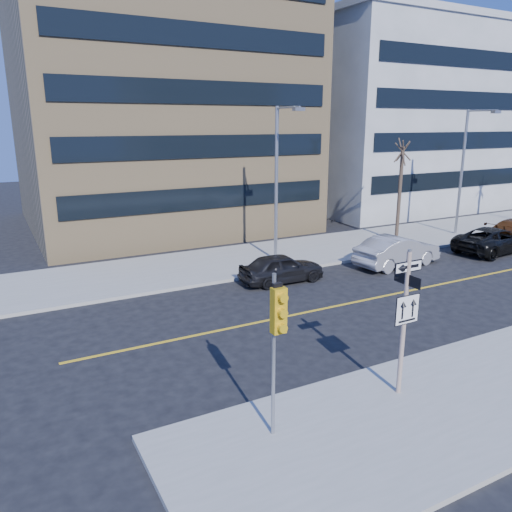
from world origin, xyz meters
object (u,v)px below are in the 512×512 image
sign_pole (405,315)px  parked_car_a (282,268)px  parked_car_b (397,251)px  streetlight_b (466,164)px  streetlight_a (279,174)px  traffic_signal (277,324)px  parked_car_c (494,240)px  street_tree_west (403,154)px

sign_pole → parked_car_a: size_ratio=0.99×
parked_car_b → streetlight_b: bearing=-73.5°
streetlight_a → traffic_signal: bearing=-120.8°
parked_car_c → streetlight_a: 13.50m
streetlight_b → street_tree_west: streetlight_b is taller
traffic_signal → parked_car_a: bearing=58.4°
streetlight_a → street_tree_west: size_ratio=1.26×
parked_car_a → parked_car_c: parked_car_c is taller
traffic_signal → streetlight_a: (8.00, 13.42, 1.73)m
parked_car_a → parked_car_b: parked_car_b is taller
parked_car_c → streetlight_a: size_ratio=0.67×
traffic_signal → streetlight_a: 15.72m
parked_car_b → street_tree_west: 7.20m
parked_car_b → parked_car_c: parked_car_b is taller
traffic_signal → parked_car_c: bearing=25.1°
parked_car_c → traffic_signal: bearing=109.7°
sign_pole → parked_car_c: sign_pole is taller
sign_pole → traffic_signal: 4.05m
streetlight_a → street_tree_west: bearing=3.5°
street_tree_west → traffic_signal: bearing=-140.6°
sign_pole → street_tree_west: size_ratio=0.64×
parked_car_c → street_tree_west: size_ratio=0.84×
parked_car_a → street_tree_west: street_tree_west is taller
traffic_signal → streetlight_a: bearing=59.2°
parked_car_b → traffic_signal: bearing=122.2°
parked_car_c → streetlight_b: 5.88m
streetlight_a → street_tree_west: (9.00, 0.54, 0.77)m
traffic_signal → streetlight_b: (22.00, 13.42, 1.73)m
parked_car_b → street_tree_west: street_tree_west is taller
street_tree_west → streetlight_b: bearing=-6.2°
streetlight_a → parked_car_a: bearing=-117.7°
streetlight_a → parked_car_c: bearing=-17.8°
parked_car_b → streetlight_a: 7.41m
parked_car_b → parked_car_c: 7.02m
streetlight_a → sign_pole: bearing=-106.8°
traffic_signal → streetlight_b: 25.83m
sign_pole → traffic_signal: (-4.00, -0.15, 0.59)m
traffic_signal → street_tree_west: bearing=39.4°
sign_pole → streetlight_b: 22.48m
traffic_signal → parked_car_b: size_ratio=0.81×
street_tree_west → parked_car_b: bearing=-133.3°
parked_car_a → sign_pole: bearing=167.6°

